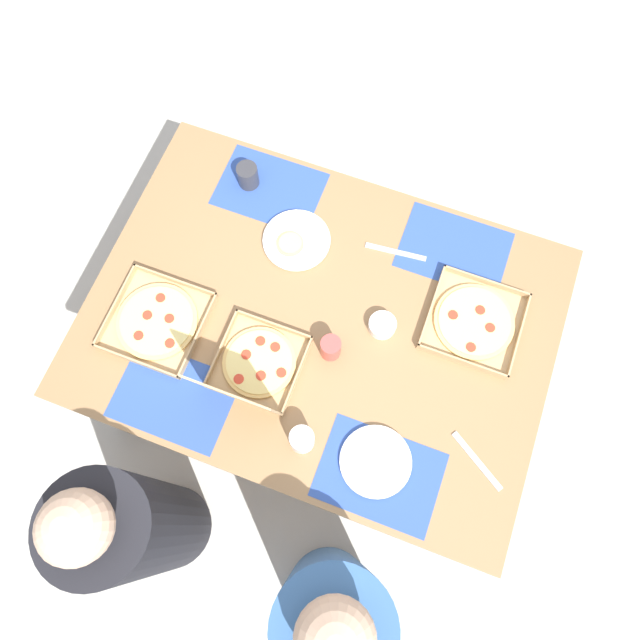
% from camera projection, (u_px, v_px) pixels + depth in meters
% --- Properties ---
extents(ground_plane, '(6.00, 6.00, 0.00)m').
position_uv_depth(ground_plane, '(320.00, 374.00, 2.61)').
color(ground_plane, beige).
extents(dining_table, '(1.50, 1.09, 0.72)m').
position_uv_depth(dining_table, '(320.00, 329.00, 2.02)').
color(dining_table, '#3F3328').
rests_on(dining_table, ground_plane).
extents(placemat_near_left, '(0.36, 0.26, 0.00)m').
position_uv_depth(placemat_near_left, '(454.00, 250.00, 2.01)').
color(placemat_near_left, '#2D4C9E').
rests_on(placemat_near_left, dining_table).
extents(placemat_near_right, '(0.36, 0.26, 0.00)m').
position_uv_depth(placemat_near_right, '(270.00, 189.00, 2.09)').
color(placemat_near_right, '#2D4C9E').
rests_on(placemat_near_right, dining_table).
extents(placemat_far_left, '(0.36, 0.26, 0.00)m').
position_uv_depth(placemat_far_left, '(379.00, 475.00, 1.77)').
color(placemat_far_left, '#2D4C9E').
rests_on(placemat_far_left, dining_table).
extents(placemat_far_right, '(0.36, 0.26, 0.00)m').
position_uv_depth(placemat_far_right, '(174.00, 397.00, 1.85)').
color(placemat_far_right, '#2D4C9E').
rests_on(placemat_far_right, dining_table).
extents(pizza_box_corner_left, '(0.26, 0.30, 0.30)m').
position_uv_depth(pizza_box_corner_left, '(254.00, 369.00, 1.83)').
color(pizza_box_corner_left, tan).
rests_on(pizza_box_corner_left, dining_table).
extents(pizza_box_corner_right, '(0.30, 0.30, 0.04)m').
position_uv_depth(pizza_box_corner_right, '(474.00, 322.00, 1.92)').
color(pizza_box_corner_right, tan).
rests_on(pizza_box_corner_right, dining_table).
extents(pizza_box_center, '(0.30, 0.30, 0.04)m').
position_uv_depth(pizza_box_center, '(157.00, 321.00, 1.92)').
color(pizza_box_center, tan).
rests_on(pizza_box_center, dining_table).
extents(plate_middle, '(0.23, 0.23, 0.03)m').
position_uv_depth(plate_middle, '(296.00, 241.00, 2.02)').
color(plate_middle, white).
rests_on(plate_middle, dining_table).
extents(plate_near_left, '(0.22, 0.22, 0.02)m').
position_uv_depth(plate_near_left, '(376.00, 462.00, 1.78)').
color(plate_near_left, white).
rests_on(plate_near_left, dining_table).
extents(cup_red, '(0.07, 0.07, 0.09)m').
position_uv_depth(cup_red, '(331.00, 348.00, 1.85)').
color(cup_red, '#BF4742').
rests_on(cup_red, dining_table).
extents(cup_clear_right, '(0.07, 0.07, 0.09)m').
position_uv_depth(cup_clear_right, '(248.00, 176.00, 2.06)').
color(cup_clear_right, '#333338').
rests_on(cup_clear_right, dining_table).
extents(cup_spare, '(0.07, 0.07, 0.09)m').
position_uv_depth(cup_spare, '(302.00, 440.00, 1.76)').
color(cup_spare, silver).
rests_on(cup_spare, dining_table).
extents(condiment_bowl, '(0.09, 0.09, 0.04)m').
position_uv_depth(condiment_bowl, '(382.00, 325.00, 1.91)').
color(condiment_bowl, white).
rests_on(condiment_bowl, dining_table).
extents(knife_by_far_left, '(0.21, 0.04, 0.00)m').
position_uv_depth(knife_by_far_left, '(396.00, 252.00, 2.01)').
color(knife_by_far_left, '#B7B7BC').
rests_on(knife_by_far_left, dining_table).
extents(knife_by_near_right, '(0.19, 0.13, 0.00)m').
position_uv_depth(knife_by_near_right, '(477.00, 461.00, 1.78)').
color(knife_by_near_right, '#B7B7BC').
rests_on(knife_by_near_right, dining_table).
extents(diner_left_seat, '(0.32, 0.32, 1.16)m').
position_uv_depth(diner_left_seat, '(331.00, 608.00, 1.84)').
color(diner_left_seat, '#33598C').
rests_on(diner_left_seat, ground_plane).
extents(diner_right_seat, '(0.32, 0.32, 1.11)m').
position_uv_depth(diner_right_seat, '(137.00, 527.00, 1.94)').
color(diner_right_seat, black).
rests_on(diner_right_seat, ground_plane).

